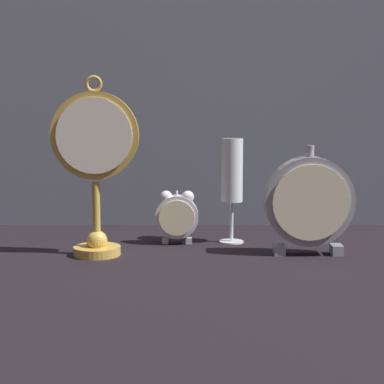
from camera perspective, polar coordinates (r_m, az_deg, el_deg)
ground_plane at (r=1.14m, az=0.01°, el=-5.92°), size 4.00×4.00×0.00m
fabric_backdrop_drape at (r=1.43m, az=-0.03°, el=8.56°), size 1.65×0.01×0.58m
pocket_watch_on_stand at (r=1.15m, az=-8.59°, el=2.35°), size 0.16×0.08×0.32m
alarm_clock_twin_bell at (r=1.24m, az=-1.36°, el=-2.03°), size 0.08×0.03×0.10m
mantel_clock_silver at (r=1.17m, az=10.37°, el=-0.88°), size 0.16×0.04×0.20m
champagne_flute at (r=1.25m, az=3.56°, el=1.34°), size 0.05×0.05×0.20m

